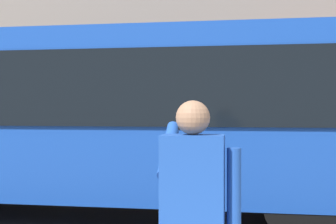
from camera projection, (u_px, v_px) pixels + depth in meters
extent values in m
plane|color=#232326|center=(192.00, 216.00, 7.72)|extent=(60.00, 60.00, 0.00)
cube|color=maroon|center=(335.00, 67.00, 13.27)|extent=(4.40, 1.10, 0.24)
cube|color=#1947AD|center=(109.00, 115.00, 7.78)|extent=(9.00, 2.50, 2.60)
cube|color=black|center=(84.00, 88.00, 6.53)|extent=(7.60, 0.06, 1.10)
cylinder|color=black|center=(285.00, 180.00, 8.40)|extent=(1.00, 0.28, 1.00)
cylinder|color=black|center=(300.00, 204.00, 6.23)|extent=(1.00, 0.28, 1.00)
cube|color=#1E4CAD|center=(193.00, 186.00, 2.93)|extent=(0.40, 0.24, 0.66)
sphere|color=#A87A5B|center=(193.00, 118.00, 2.93)|extent=(0.22, 0.22, 0.22)
cylinder|color=#1E4CAD|center=(234.00, 194.00, 2.89)|extent=(0.09, 0.09, 0.58)
cylinder|color=#1E4CAD|center=(169.00, 149.00, 3.11)|extent=(0.09, 0.48, 0.37)
cube|color=black|center=(183.00, 120.00, 3.24)|extent=(0.07, 0.01, 0.14)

